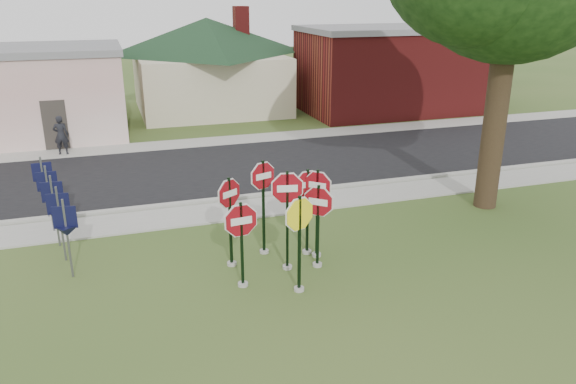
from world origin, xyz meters
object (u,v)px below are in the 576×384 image
object	(u,v)px
stop_sign_center	(287,206)
pedestrian	(61,135)
stop_sign_left	(241,234)
stop_sign_yellow	(299,231)

from	to	relation	value
stop_sign_center	pedestrian	xyz separation A→B (m)	(-5.83, 12.78, -0.77)
stop_sign_center	stop_sign_left	distance (m)	1.40
stop_sign_left	pedestrian	size ratio (longest dim) A/B	1.33
stop_sign_center	pedestrian	world-z (taller)	stop_sign_center
stop_sign_center	stop_sign_yellow	bearing A→B (deg)	-94.18
stop_sign_center	pedestrian	bearing A→B (deg)	114.52
pedestrian	stop_sign_yellow	bearing A→B (deg)	119.61
stop_sign_yellow	stop_sign_center	bearing A→B (deg)	85.82
stop_sign_yellow	stop_sign_left	size ratio (longest dim) A/B	1.11
stop_sign_yellow	pedestrian	bearing A→B (deg)	112.44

